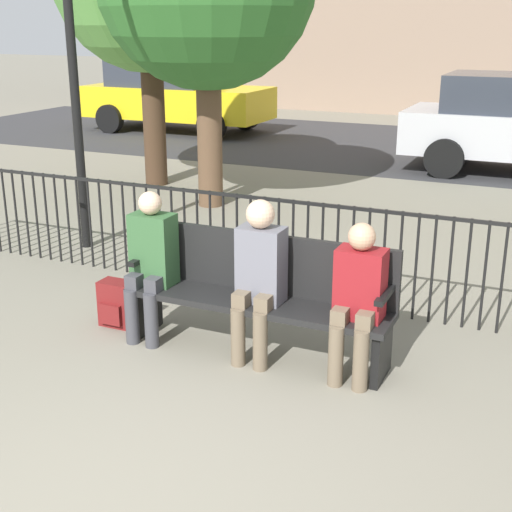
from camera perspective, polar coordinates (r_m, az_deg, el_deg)
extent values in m
cube|color=black|center=(5.42, 0.00, -3.77)|extent=(2.09, 0.45, 0.05)
cube|color=black|center=(5.49, 0.83, -0.55)|extent=(2.09, 0.05, 0.47)
cube|color=black|center=(5.94, -8.73, -4.26)|extent=(0.06, 0.38, 0.40)
cube|color=black|center=(5.22, 10.02, -7.68)|extent=(0.06, 0.38, 0.40)
cube|color=black|center=(5.79, -8.94, -0.14)|extent=(0.06, 0.38, 0.04)
cube|color=black|center=(5.04, 10.30, -3.07)|extent=(0.06, 0.38, 0.04)
cylinder|color=#3D3D42|center=(5.76, -9.90, -4.80)|extent=(0.11, 0.11, 0.45)
cylinder|color=#3D3D42|center=(5.67, -8.38, -5.12)|extent=(0.11, 0.11, 0.45)
cube|color=#3D3D42|center=(5.74, -9.49, -1.92)|extent=(0.11, 0.20, 0.12)
cube|color=#3D3D42|center=(5.65, -7.96, -2.19)|extent=(0.11, 0.20, 0.12)
cube|color=#335B33|center=(5.71, -8.19, 0.56)|extent=(0.34, 0.22, 0.57)
sphere|color=beige|center=(5.59, -8.48, 4.21)|extent=(0.18, 0.18, 0.18)
cylinder|color=brown|center=(5.33, -1.45, -6.50)|extent=(0.11, 0.11, 0.45)
cylinder|color=brown|center=(5.26, 0.34, -6.84)|extent=(0.11, 0.11, 0.45)
cube|color=brown|center=(5.30, -1.00, -3.39)|extent=(0.11, 0.20, 0.12)
cube|color=brown|center=(5.24, 0.79, -3.69)|extent=(0.11, 0.20, 0.12)
cube|color=slate|center=(5.29, 0.43, -0.70)|extent=(0.34, 0.22, 0.58)
sphere|color=beige|center=(5.16, 0.35, 3.38)|extent=(0.21, 0.21, 0.21)
cylinder|color=brown|center=(5.08, 6.40, -7.95)|extent=(0.11, 0.11, 0.45)
cylinder|color=brown|center=(5.03, 8.37, -8.29)|extent=(0.11, 0.11, 0.45)
cube|color=brown|center=(5.05, 6.87, -4.68)|extent=(0.11, 0.20, 0.12)
cube|color=brown|center=(5.01, 8.84, -4.99)|extent=(0.11, 0.20, 0.12)
cube|color=maroon|center=(5.06, 8.35, -2.21)|extent=(0.34, 0.22, 0.51)
sphere|color=tan|center=(4.93, 8.47, 1.54)|extent=(0.19, 0.19, 0.19)
cube|color=maroon|center=(6.13, -11.02, -3.74)|extent=(0.29, 0.18, 0.39)
cube|color=maroon|center=(6.07, -11.58, -4.60)|extent=(0.20, 0.04, 0.18)
cylinder|color=black|center=(8.25, -19.37, 3.37)|extent=(0.02, 0.02, 0.95)
cylinder|color=black|center=(8.16, -18.65, 3.28)|extent=(0.02, 0.02, 0.95)
cylinder|color=black|center=(8.06, -17.91, 3.19)|extent=(0.02, 0.02, 0.95)
cylinder|color=black|center=(7.97, -17.16, 3.10)|extent=(0.02, 0.02, 0.95)
cylinder|color=black|center=(7.88, -16.39, 3.00)|extent=(0.02, 0.02, 0.95)
cylinder|color=black|center=(7.79, -15.60, 2.90)|extent=(0.02, 0.02, 0.95)
cylinder|color=black|center=(7.71, -14.79, 2.80)|extent=(0.02, 0.02, 0.95)
cylinder|color=black|center=(7.62, -13.97, 2.69)|extent=(0.02, 0.02, 0.95)
cylinder|color=black|center=(7.54, -13.12, 2.59)|extent=(0.02, 0.02, 0.95)
cylinder|color=black|center=(7.46, -12.26, 2.47)|extent=(0.02, 0.02, 0.95)
cylinder|color=black|center=(7.38, -11.38, 2.36)|extent=(0.02, 0.02, 0.95)
cylinder|color=black|center=(7.30, -10.48, 2.24)|extent=(0.02, 0.02, 0.95)
cylinder|color=black|center=(7.22, -9.56, 2.12)|extent=(0.02, 0.02, 0.95)
cylinder|color=black|center=(7.15, -8.63, 2.00)|extent=(0.02, 0.02, 0.95)
cylinder|color=black|center=(7.07, -7.67, 1.87)|extent=(0.02, 0.02, 0.95)
cylinder|color=black|center=(7.00, -6.69, 1.74)|extent=(0.02, 0.02, 0.95)
cylinder|color=black|center=(6.94, -5.70, 1.61)|extent=(0.02, 0.02, 0.95)
cylinder|color=black|center=(6.87, -4.68, 1.47)|extent=(0.02, 0.02, 0.95)
cylinder|color=black|center=(6.81, -3.65, 1.34)|extent=(0.02, 0.02, 0.95)
cylinder|color=black|center=(6.74, -2.59, 1.19)|extent=(0.02, 0.02, 0.95)
cylinder|color=black|center=(6.68, -1.52, 1.05)|extent=(0.02, 0.02, 0.95)
cylinder|color=black|center=(6.63, -0.43, 0.90)|extent=(0.02, 0.02, 0.95)
cylinder|color=black|center=(6.57, 0.68, 0.75)|extent=(0.02, 0.02, 0.95)
cylinder|color=black|center=(6.52, 1.81, 0.60)|extent=(0.02, 0.02, 0.95)
cylinder|color=black|center=(6.47, 2.95, 0.44)|extent=(0.02, 0.02, 0.95)
cylinder|color=black|center=(6.43, 4.11, 0.28)|extent=(0.02, 0.02, 0.95)
cylinder|color=black|center=(6.38, 5.29, 0.12)|extent=(0.02, 0.02, 0.95)
cylinder|color=black|center=(6.34, 6.49, -0.04)|extent=(0.02, 0.02, 0.95)
cylinder|color=black|center=(6.30, 7.70, -0.21)|extent=(0.02, 0.02, 0.95)
cylinder|color=black|center=(6.27, 8.92, -0.37)|extent=(0.02, 0.02, 0.95)
cylinder|color=black|center=(6.24, 10.16, -0.54)|extent=(0.02, 0.02, 0.95)
cylinder|color=black|center=(6.21, 11.41, -0.71)|extent=(0.02, 0.02, 0.95)
cylinder|color=black|center=(6.18, 12.67, -0.88)|extent=(0.02, 0.02, 0.95)
cylinder|color=black|center=(6.16, 13.94, -1.06)|extent=(0.02, 0.02, 0.95)
cylinder|color=black|center=(6.14, 15.22, -1.23)|extent=(0.02, 0.02, 0.95)
cylinder|color=black|center=(6.12, 16.51, -1.40)|extent=(0.02, 0.02, 0.95)
cylinder|color=black|center=(6.11, 17.80, -1.58)|extent=(0.02, 0.02, 0.95)
cylinder|color=black|center=(6.09, 19.10, -1.75)|extent=(0.02, 0.02, 0.95)
cube|color=black|center=(6.29, 4.38, 4.20)|extent=(9.00, 0.03, 0.03)
cylinder|color=brown|center=(9.79, -3.75, 10.35)|extent=(0.34, 0.34, 2.20)
cylinder|color=#422D1E|center=(11.20, -8.19, 11.53)|extent=(0.34, 0.34, 2.32)
cylinder|color=black|center=(8.02, -14.39, 13.80)|extent=(0.10, 0.10, 3.80)
cube|color=#333335|center=(14.68, 15.96, 8.06)|extent=(24.00, 6.00, 0.01)
cube|color=yellow|center=(16.76, -6.24, 12.16)|extent=(4.20, 1.70, 0.70)
cube|color=#2D333D|center=(16.87, -7.27, 14.38)|extent=(2.31, 1.56, 0.60)
cylinder|color=black|center=(15.42, -3.59, 10.38)|extent=(0.64, 0.20, 0.64)
cylinder|color=black|center=(16.97, -0.81, 11.15)|extent=(0.64, 0.20, 0.64)
cylinder|color=black|center=(16.78, -11.63, 10.70)|extent=(0.64, 0.20, 0.64)
cylinder|color=black|center=(18.22, -8.41, 11.46)|extent=(0.64, 0.20, 0.64)
cylinder|color=black|center=(12.06, 14.82, 7.55)|extent=(0.64, 0.20, 0.64)
cylinder|color=black|center=(13.76, 16.10, 8.73)|extent=(0.64, 0.20, 0.64)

